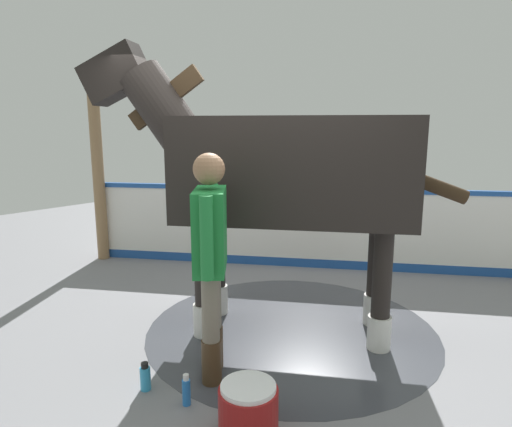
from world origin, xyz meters
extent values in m
cube|color=gray|center=(0.00, 0.00, -0.01)|extent=(16.00, 16.00, 0.02)
cylinder|color=#42444C|center=(0.09, -0.06, 0.00)|extent=(2.71, 2.71, 0.00)
cube|color=white|center=(1.77, 0.93, 0.52)|extent=(3.04, 5.13, 1.04)
cube|color=#1E4C99|center=(1.77, 0.93, 1.07)|extent=(3.06, 5.14, 0.06)
cube|color=#1E4C99|center=(1.77, 0.93, 0.06)|extent=(3.04, 5.13, 0.12)
cylinder|color=olive|center=(0.22, 3.40, 1.34)|extent=(0.16, 0.16, 2.69)
cube|color=black|center=(0.09, -0.06, 1.52)|extent=(1.81, 2.22, 0.90)
cylinder|color=black|center=(-0.52, 0.49, 0.53)|extent=(0.16, 0.16, 1.07)
cylinder|color=silver|center=(-0.52, 0.49, 0.15)|extent=(0.20, 0.20, 0.30)
cylinder|color=black|center=(-0.09, 0.74, 0.53)|extent=(0.16, 0.16, 1.07)
cylinder|color=silver|center=(-0.09, 0.74, 0.15)|extent=(0.20, 0.20, 0.30)
cylinder|color=black|center=(0.26, -0.85, 0.53)|extent=(0.16, 0.16, 1.07)
cylinder|color=silver|center=(0.26, -0.85, 0.15)|extent=(0.20, 0.20, 0.30)
cylinder|color=black|center=(0.69, -0.60, 0.53)|extent=(0.16, 0.16, 1.07)
cylinder|color=silver|center=(0.69, -0.60, 0.15)|extent=(0.20, 0.20, 0.30)
cylinder|color=black|center=(-0.50, 0.95, 2.00)|extent=(0.77, 0.91, 0.93)
cube|color=#382819|center=(-0.50, 0.95, 2.14)|extent=(0.42, 0.65, 0.57)
cube|color=black|center=(-0.74, 1.35, 2.35)|extent=(0.57, 0.70, 0.56)
cylinder|color=#382819|center=(0.65, -1.02, 1.42)|extent=(0.46, 0.66, 0.35)
cylinder|color=#47331E|center=(-0.86, 0.03, 0.17)|extent=(0.15, 0.15, 0.34)
cylinder|color=slate|center=(-0.86, 0.03, 0.59)|extent=(0.13, 0.13, 0.51)
cylinder|color=#47331E|center=(-1.02, -0.12, 0.17)|extent=(0.15, 0.15, 0.34)
cylinder|color=slate|center=(-1.02, -0.12, 0.59)|extent=(0.13, 0.13, 0.51)
cube|color=#1E7F38|center=(-0.94, -0.04, 1.15)|extent=(0.52, 0.49, 0.60)
cylinder|color=#1E7F38|center=(-0.72, 0.15, 1.16)|extent=(0.09, 0.09, 0.57)
cylinder|color=#1E7F38|center=(-1.16, -0.24, 1.16)|extent=(0.09, 0.09, 0.57)
sphere|color=#936B4C|center=(-0.94, -0.04, 1.59)|extent=(0.23, 0.23, 0.23)
cylinder|color=maroon|center=(-1.28, -0.70, 0.15)|extent=(0.37, 0.37, 0.31)
cylinder|color=white|center=(-1.28, -0.70, 0.32)|extent=(0.34, 0.34, 0.03)
cylinder|color=#3399CC|center=(-1.40, 0.18, 0.09)|extent=(0.08, 0.08, 0.17)
cylinder|color=black|center=(-1.40, 0.18, 0.19)|extent=(0.05, 0.05, 0.04)
cylinder|color=blue|center=(-1.33, -0.18, 0.09)|extent=(0.06, 0.06, 0.19)
cylinder|color=white|center=(-1.33, -0.18, 0.21)|extent=(0.04, 0.04, 0.04)
camera|label=1|loc=(-3.13, -2.31, 1.88)|focal=31.11mm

